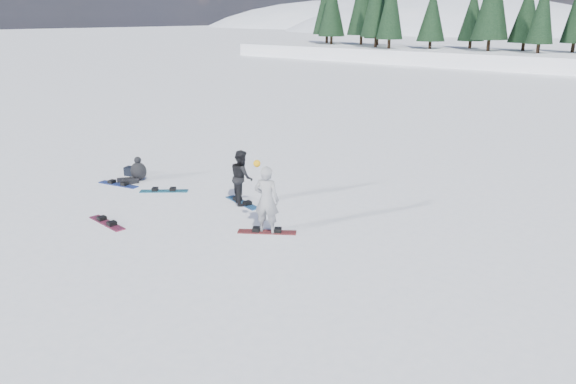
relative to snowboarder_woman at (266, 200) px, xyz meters
The scene contains 10 objects.
ground 2.76m from the snowboarder_woman, 147.39° to the right, with size 420.00×420.00×0.00m, color white.
snowboarder_woman is the anchor object (origin of this frame).
snowboarder_man 2.49m from the snowboarder_woman, 149.18° to the left, with size 0.78×0.61×1.61m, color black.
seated_rider 6.55m from the snowboarder_woman, behind, with size 0.73×1.06×0.82m.
gear_bag 7.29m from the snowboarder_woman, behind, with size 0.45×0.30×0.30m, color black.
snowboard_woman 0.88m from the snowboarder_woman, 30.96° to the left, with size 1.50×0.28×0.03m, color maroon.
snowboard_man 2.64m from the snowboarder_woman, 149.18° to the left, with size 1.50×0.28×0.03m, color #1C5A9D.
snowboard_loose_b 4.44m from the snowboarder_woman, 148.42° to the right, with size 1.50×0.28×0.03m, color maroon.
snowboard_loose_a 4.93m from the snowboarder_woman, behind, with size 1.50×0.28×0.03m, color teal.
snowboard_loose_c 6.62m from the snowboarder_woman, behind, with size 1.50×0.28×0.03m, color #1B3496.
Camera 1 is at (11.24, -8.48, 5.34)m, focal length 35.00 mm.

